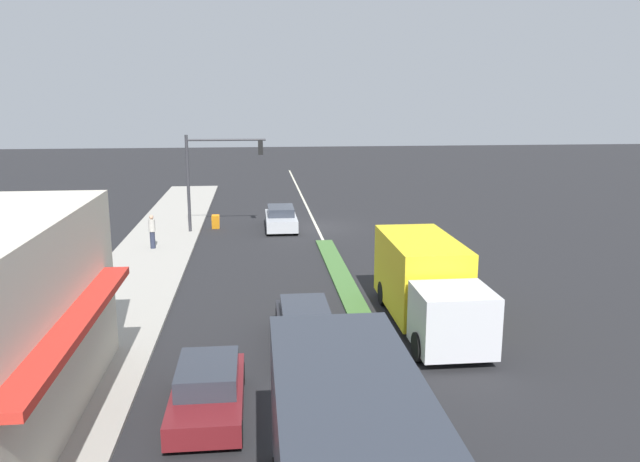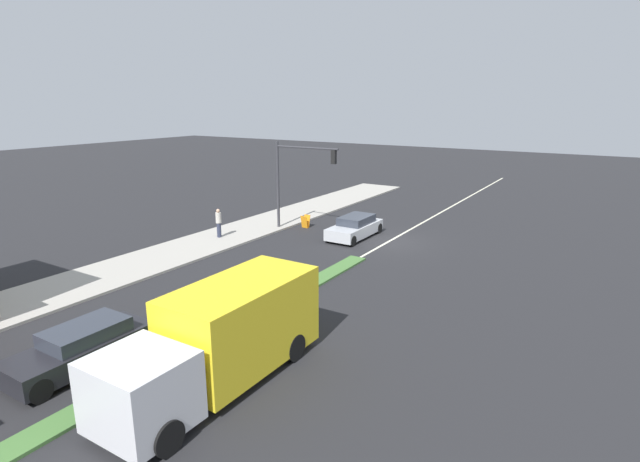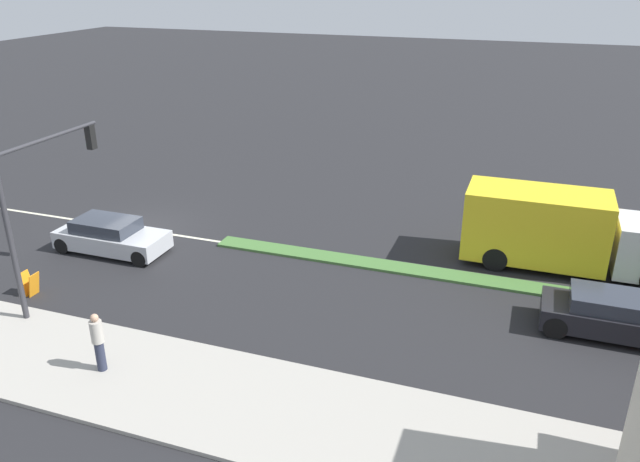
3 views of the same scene
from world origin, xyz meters
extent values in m
plane|color=#232326|center=(0.00, 18.00, 0.00)|extent=(160.00, 160.00, 0.00)
cube|color=beige|center=(0.00, 0.00, 0.00)|extent=(0.16, 60.00, 0.01)
cylinder|color=#333338|center=(7.55, 0.97, 2.92)|extent=(0.18, 0.18, 5.60)
cylinder|color=#333338|center=(5.30, 0.97, 5.42)|extent=(4.50, 0.12, 0.12)
cube|color=black|center=(3.35, 0.97, 4.97)|extent=(0.28, 0.24, 0.84)
sphere|color=red|center=(3.35, 0.84, 5.24)|extent=(0.18, 0.18, 0.18)
sphere|color=gold|center=(3.35, 0.84, 4.97)|extent=(0.18, 0.18, 0.18)
sphere|color=green|center=(3.35, 0.84, 4.70)|extent=(0.18, 0.18, 0.18)
cylinder|color=#282D42|center=(9.07, 5.03, 0.57)|extent=(0.26, 0.26, 0.90)
cylinder|color=#B7B2A8|center=(9.07, 5.03, 1.34)|extent=(0.34, 0.34, 0.65)
sphere|color=tan|center=(9.07, 5.03, 1.77)|extent=(0.22, 0.22, 0.22)
cube|color=orange|center=(6.14, -0.27, 0.43)|extent=(0.45, 0.21, 0.84)
cube|color=orange|center=(6.14, 0.05, 0.43)|extent=(0.45, 0.21, 0.84)
cube|color=yellow|center=(-2.20, 15.97, 1.57)|extent=(2.40, 5.10, 2.60)
cylinder|color=black|center=(-3.28, 14.72, 0.45)|extent=(0.28, 0.90, 0.90)
cylinder|color=black|center=(-1.12, 14.72, 0.45)|extent=(0.28, 0.90, 0.90)
cube|color=#B7BABF|center=(2.20, 0.33, 0.51)|extent=(1.81, 4.38, 0.67)
cube|color=#2D333D|center=(2.20, 0.11, 1.09)|extent=(1.54, 2.41, 0.48)
cylinder|color=black|center=(1.39, 2.10, 0.32)|extent=(0.22, 0.64, 0.64)
cylinder|color=black|center=(3.01, 2.10, 0.32)|extent=(0.22, 0.64, 0.64)
cylinder|color=black|center=(1.39, -1.44, 0.32)|extent=(0.22, 0.64, 0.64)
cylinder|color=black|center=(3.01, -1.44, 0.32)|extent=(0.22, 0.64, 0.64)
cube|color=black|center=(2.20, 18.66, 0.54)|extent=(1.76, 4.51, 0.69)
cube|color=#2D333D|center=(2.20, 18.43, 1.12)|extent=(1.49, 2.48, 0.47)
cylinder|color=black|center=(1.42, 16.86, 0.36)|extent=(0.22, 0.72, 0.72)
cylinder|color=black|center=(2.98, 16.86, 0.36)|extent=(0.22, 0.72, 0.72)
camera|label=1|loc=(3.69, 37.27, 7.88)|focal=35.00mm
camera|label=2|loc=(-11.79, 26.77, 8.22)|focal=28.00mm
camera|label=3|loc=(20.65, 15.53, 10.47)|focal=35.00mm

